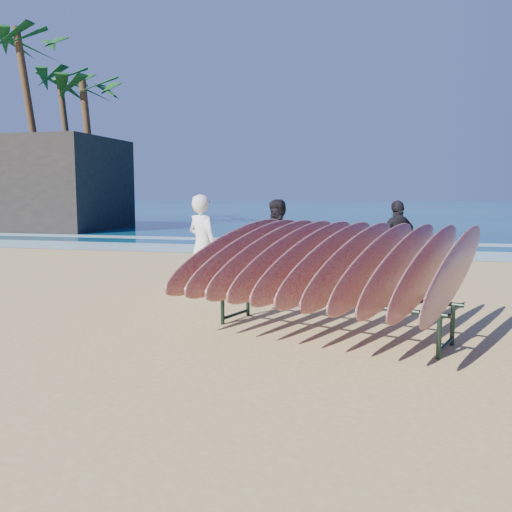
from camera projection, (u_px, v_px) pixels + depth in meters
The scene contains 12 objects.
ground at pixel (241, 336), 6.97m from camera, with size 120.00×120.00×0.00m, color tan.
ocean at pixel (373, 208), 59.99m from camera, with size 160.00×160.00×0.00m, color navy.
foam_near at pixel (328, 252), 16.61m from camera, with size 160.00×160.00×0.00m, color white.
foam_far at pixel (338, 242), 19.98m from camera, with size 160.00×160.00×0.00m, color white.
surfboard_rack at pixel (330, 261), 6.97m from camera, with size 3.97×3.87×1.60m.
person_white at pixel (202, 245), 9.63m from camera, with size 0.66×0.43×1.80m, color white.
person_dark_a at pixel (279, 243), 10.65m from camera, with size 0.83×0.64×1.70m, color black.
person_dark_b at pixel (398, 241), 11.21m from camera, with size 0.98×0.41×1.68m, color black.
building at pixel (18, 184), 26.92m from camera, with size 9.89×5.49×4.39m, color #2D2823.
palm_left at pixel (29, 46), 27.29m from camera, with size 5.20×5.20×10.03m.
palm_mid at pixel (88, 91), 27.71m from camera, with size 5.20×5.20×7.82m.
palm_right at pixel (65, 82), 31.77m from camera, with size 5.20×5.20×9.12m.
Camera 1 is at (1.81, -6.55, 1.86)m, focal length 38.00 mm.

